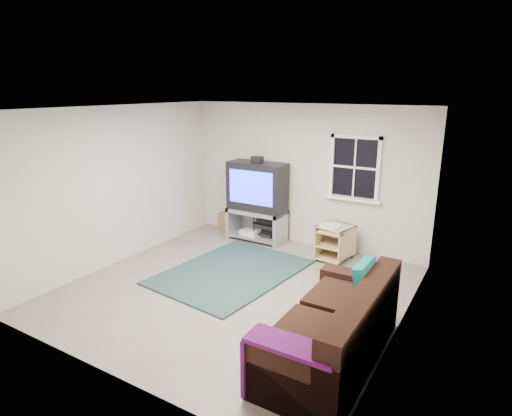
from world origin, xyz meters
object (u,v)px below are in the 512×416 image
Objects in this scene: side_table_left at (333,244)px; sofa at (335,331)px; av_rack at (268,219)px; tv_unit at (257,195)px; side_table_right at (336,239)px.

sofa is at bearing -68.72° from side_table_left.
sofa is at bearing -50.08° from av_rack.
tv_unit reaches higher than side_table_right.
av_rack is at bearing 172.94° from side_table_right.
av_rack reaches higher than side_table_left.
av_rack is 1.49m from side_table_left.
sofa is at bearing -69.66° from side_table_right.
side_table_left is at bearing 111.28° from sofa.
av_rack is 1.81× the size of side_table_left.
av_rack is 3.88m from sofa.
tv_unit reaches higher than sofa.
side_table_right is (1.45, -0.18, -0.09)m from av_rack.
sofa reaches higher than side_table_left.
av_rack is 1.53× the size of side_table_right.
side_table_right is at bearing -7.06° from av_rack.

